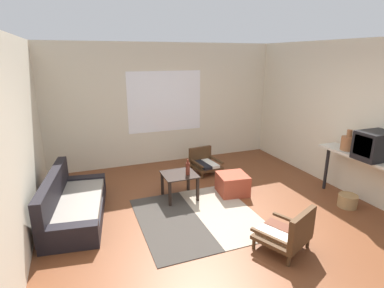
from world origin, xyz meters
TOP-DOWN VIEW (x-y plane):
  - ground_plane at (0.00, 0.00)m, footprint 7.80×7.80m
  - far_wall_with_window at (0.00, 3.06)m, footprint 5.60×0.13m
  - side_wall_right at (2.66, 0.30)m, footprint 0.12×6.60m
  - side_wall_left at (-2.66, 0.30)m, footprint 0.12×6.60m
  - area_rug at (-0.29, 0.30)m, footprint 1.80×1.88m
  - couch at (-2.10, 0.99)m, footprint 1.03×1.93m
  - coffee_table at (-0.34, 1.04)m, footprint 0.58×0.55m
  - armchair_by_window at (0.56, 2.03)m, footprint 0.59×0.64m
  - armchair_striped_foreground at (0.46, -0.90)m, footprint 0.78×0.77m
  - ottoman_orange at (0.61, 0.86)m, footprint 0.57×0.57m
  - console_shelf at (2.34, -0.29)m, footprint 0.40×1.55m
  - crt_television at (2.34, -0.46)m, footprint 0.56×0.39m
  - clay_vase at (2.34, 0.04)m, footprint 0.23×0.23m
  - glass_bottle at (-0.22, 0.95)m, footprint 0.07×0.07m
  - wicker_basket at (2.16, -0.28)m, footprint 0.31×0.31m

SIDE VIEW (x-z plane):
  - ground_plane at x=0.00m, z-range 0.00..0.00m
  - area_rug at x=-0.29m, z-range 0.00..0.01m
  - wicker_basket at x=2.16m, z-range 0.00..0.21m
  - ottoman_orange at x=0.61m, z-range 0.00..0.37m
  - couch at x=-2.10m, z-range -0.14..0.57m
  - armchair_by_window at x=0.56m, z-range -0.03..0.47m
  - armchair_striped_foreground at x=0.46m, z-range -0.04..0.57m
  - coffee_table at x=-0.34m, z-range 0.13..0.59m
  - glass_bottle at x=-0.22m, z-range 0.43..0.71m
  - console_shelf at x=2.34m, z-range 0.33..1.21m
  - clay_vase at x=2.34m, z-range 0.83..1.18m
  - crt_television at x=2.34m, z-range 0.88..1.32m
  - side_wall_right at x=2.66m, z-range 0.00..2.70m
  - side_wall_left at x=-2.66m, z-range 0.00..2.70m
  - far_wall_with_window at x=0.00m, z-range 0.00..2.70m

